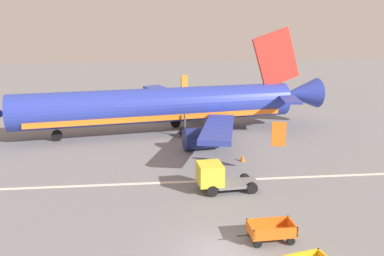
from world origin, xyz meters
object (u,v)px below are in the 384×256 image
(service_truck_beside_carts, at_px, (217,176))
(airplane, at_px, (167,106))
(traffic_cone_near_plane, at_px, (243,158))
(baggage_cart_second_in_row, at_px, (271,231))

(service_truck_beside_carts, bearing_deg, airplane, 100.09)
(traffic_cone_near_plane, bearing_deg, service_truck_beside_carts, -118.63)
(baggage_cart_second_in_row, relative_size, traffic_cone_near_plane, 6.23)
(service_truck_beside_carts, bearing_deg, traffic_cone_near_plane, 61.37)
(airplane, relative_size, traffic_cone_near_plane, 65.43)
(baggage_cart_second_in_row, xyz_separation_m, traffic_cone_near_plane, (1.44, 13.10, -0.32))
(airplane, bearing_deg, service_truck_beside_carts, -79.91)
(baggage_cart_second_in_row, bearing_deg, service_truck_beside_carts, 105.04)
(airplane, xyz_separation_m, traffic_cone_near_plane, (6.19, -9.99, -2.77))
(airplane, distance_m, service_truck_beside_carts, 16.45)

